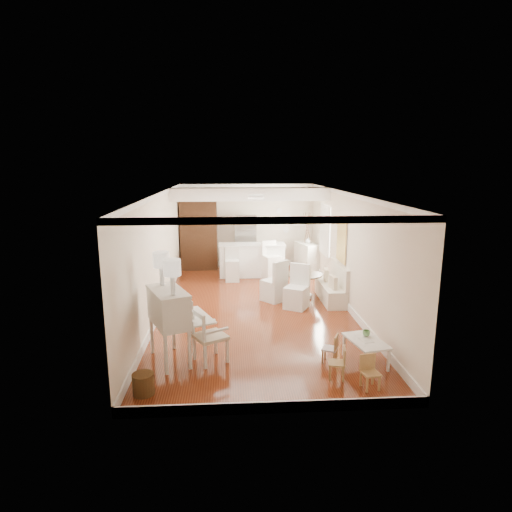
{
  "coord_description": "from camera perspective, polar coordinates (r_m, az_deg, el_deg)",
  "views": [
    {
      "loc": [
        -0.6,
        -9.92,
        3.46
      ],
      "look_at": [
        0.05,
        0.3,
        1.25
      ],
      "focal_mm": 30.0,
      "sensor_mm": 36.0,
      "label": 1
    }
  ],
  "objects": [
    {
      "name": "kids_chair_c",
      "position": [
        7.14,
        15.02,
        -14.77
      ],
      "size": [
        0.3,
        0.3,
        0.55
      ],
      "primitive_type": "cube",
      "rotation": [
        0.0,
        0.0,
        0.17
      ],
      "color": "#AF854F",
      "rests_on": "ground"
    },
    {
      "name": "pantry_cabinet",
      "position": [
        14.32,
        -7.6,
        2.81
      ],
      "size": [
        1.2,
        0.6,
        2.3
      ],
      "primitive_type": "cube",
      "color": "#381E11",
      "rests_on": "ground"
    },
    {
      "name": "gustavian_armchair",
      "position": [
        7.74,
        -6.12,
        -10.48
      ],
      "size": [
        0.76,
        0.76,
        0.97
      ],
      "primitive_type": "cube",
      "rotation": [
        0.0,
        0.0,
        2.09
      ],
      "color": "silver",
      "rests_on": "ground"
    },
    {
      "name": "sideboard",
      "position": [
        13.97,
        6.76,
        -0.22
      ],
      "size": [
        0.71,
        1.08,
        0.95
      ],
      "primitive_type": "cube",
      "rotation": [
        0.0,
        0.0,
        0.29
      ],
      "color": "silver",
      "rests_on": "ground"
    },
    {
      "name": "fridge",
      "position": [
        14.32,
        0.02,
        1.9
      ],
      "size": [
        0.75,
        0.65,
        1.8
      ],
      "primitive_type": "imported",
      "color": "silver",
      "rests_on": "ground"
    },
    {
      "name": "secretary_bureau",
      "position": [
        7.79,
        -11.5,
        -9.1
      ],
      "size": [
        1.38,
        1.39,
        1.33
      ],
      "primitive_type": "cube",
      "rotation": [
        0.0,
        0.0,
        0.42
      ],
      "color": "silver",
      "rests_on": "ground"
    },
    {
      "name": "slip_chair_far",
      "position": [
        10.97,
        2.41,
        -3.26
      ],
      "size": [
        0.73,
        0.74,
        1.08
      ],
      "primitive_type": "cube",
      "rotation": [
        0.0,
        0.0,
        -2.43
      ],
      "color": "silver",
      "rests_on": "ground"
    },
    {
      "name": "kids_chair_a",
      "position": [
        7.33,
        10.72,
        -13.77
      ],
      "size": [
        0.32,
        0.32,
        0.56
      ],
      "primitive_type": "cube",
      "rotation": [
        0.0,
        0.0,
        -1.78
      ],
      "color": "olive",
      "rests_on": "ground"
    },
    {
      "name": "kids_chair_b",
      "position": [
        7.85,
        9.81,
        -12.0
      ],
      "size": [
        0.34,
        0.34,
        0.53
      ],
      "primitive_type": "cube",
      "rotation": [
        0.0,
        0.0,
        -2.02
      ],
      "color": "#A4794A",
      "rests_on": "ground"
    },
    {
      "name": "pencil_cup",
      "position": [
        8.04,
        14.49,
        -9.93
      ],
      "size": [
        0.15,
        0.15,
        0.1
      ],
      "primitive_type": "imported",
      "rotation": [
        0.0,
        0.0,
        -0.18
      ],
      "color": "#66A560",
      "rests_on": "kids_table"
    },
    {
      "name": "wicker_basket",
      "position": [
        7.03,
        -14.79,
        -16.17
      ],
      "size": [
        0.36,
        0.36,
        0.33
      ],
      "primitive_type": "cylinder",
      "rotation": [
        0.0,
        0.0,
        0.08
      ],
      "color": "#4B3117",
      "rests_on": "ground"
    },
    {
      "name": "breakfast_counter",
      "position": [
        13.36,
        -0.55,
        -0.53
      ],
      "size": [
        2.05,
        0.65,
        1.03
      ],
      "primitive_type": "cube",
      "color": "white",
      "rests_on": "ground"
    },
    {
      "name": "kids_table",
      "position": [
        7.97,
        14.38,
        -12.24
      ],
      "size": [
        0.69,
        0.95,
        0.43
      ],
      "primitive_type": "cube",
      "rotation": [
        0.0,
        0.0,
        0.21
      ],
      "color": "white",
      "rests_on": "ground"
    },
    {
      "name": "dining_table",
      "position": [
        11.35,
        6.43,
        -3.95
      ],
      "size": [
        1.03,
        1.03,
        0.64
      ],
      "primitive_type": "cylinder",
      "rotation": [
        0.0,
        0.0,
        0.11
      ],
      "color": "#452D16",
      "rests_on": "ground"
    },
    {
      "name": "bar_stool_right",
      "position": [
        12.99,
        2.1,
        -0.61
      ],
      "size": [
        0.61,
        0.61,
        1.17
      ],
      "primitive_type": "cube",
      "rotation": [
        0.0,
        0.0,
        0.38
      ],
      "color": "white",
      "rests_on": "ground"
    },
    {
      "name": "room",
      "position": [
        10.37,
        -0.07,
        3.99
      ],
      "size": [
        9.0,
        9.04,
        2.82
      ],
      "color": "maroon",
      "rests_on": "ground"
    },
    {
      "name": "banquette",
      "position": [
        11.14,
        9.97,
        -3.46
      ],
      "size": [
        0.52,
        1.6,
        0.98
      ],
      "primitive_type": "cube",
      "color": "silver",
      "rests_on": "ground"
    },
    {
      "name": "slip_chair_near",
      "position": [
        10.45,
        5.43,
        -4.12
      ],
      "size": [
        0.7,
        0.71,
        1.07
      ],
      "primitive_type": "cube",
      "rotation": [
        0.0,
        0.0,
        -0.52
      ],
      "color": "white",
      "rests_on": "ground"
    },
    {
      "name": "bar_stool_left",
      "position": [
        12.8,
        -3.19,
        -1.13
      ],
      "size": [
        0.41,
        0.41,
        1.03
      ],
      "primitive_type": "cube",
      "rotation": [
        0.0,
        0.0,
        0.01
      ],
      "color": "silver",
      "rests_on": "ground"
    },
    {
      "name": "branch_vase",
      "position": [
        13.92,
        6.95,
        2.1
      ],
      "size": [
        0.2,
        0.2,
        0.17
      ],
      "primitive_type": "imported",
      "rotation": [
        0.0,
        0.0,
        -0.22
      ],
      "color": "white",
      "rests_on": "sideboard"
    }
  ]
}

